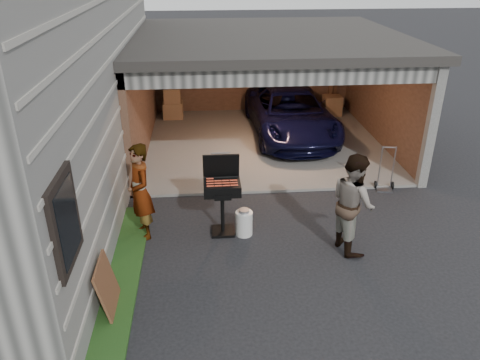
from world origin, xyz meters
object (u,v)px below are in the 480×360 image
Objects in this scene: man at (353,203)px; bbq_grill at (222,190)px; propane_tank at (244,223)px; plywood_panel at (108,287)px; woman at (140,192)px; minivan at (290,115)px; hand_truck at (385,181)px.

man reaches higher than bbq_grill.
propane_tank is at bearing 61.19° from man.
propane_tank is 0.57× the size of plywood_panel.
woman reaches higher than propane_tank.
plywood_panel is at bearing -131.04° from bbq_grill.
minivan is 4.52× the size of hand_truck.
bbq_grill reaches higher than propane_tank.
woman is at bearing 81.66° from plywood_panel.
woman is (-3.59, -4.88, 0.27)m from minivan.
woman is 1.95m from propane_tank.
woman is 3.70m from man.
plywood_panel is (-2.13, -1.87, 0.17)m from propane_tank.
woman is 1.01× the size of man.
bbq_grill reaches higher than hand_truck.
woman is at bearing 176.36° from propane_tank.
minivan is 7.89m from plywood_panel.
plywood_panel is at bearing -32.51° from woman.
propane_tank is at bearing 62.18° from woman.
minivan is 5.32m from bbq_grill.
minivan is 5.31m from propane_tank.
hand_truck is at bearing -45.72° from man.
man reaches higher than hand_truck.
plywood_panel is (-0.29, -1.98, -0.49)m from woman.
bbq_grill is 3.96m from hand_truck.
bbq_grill reaches higher than plywood_panel.
minivan is at bearing 124.92° from hand_truck.
plywood_panel is (-1.74, -2.00, -0.46)m from bbq_grill.
plywood_panel is (-3.88, -6.86, -0.22)m from minivan.
bbq_grill is at bearing -146.94° from hand_truck.
hand_truck is (5.37, 3.43, -0.22)m from plywood_panel.
hand_truck is at bearing 25.71° from propane_tank.
plywood_panel is at bearing -138.70° from propane_tank.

